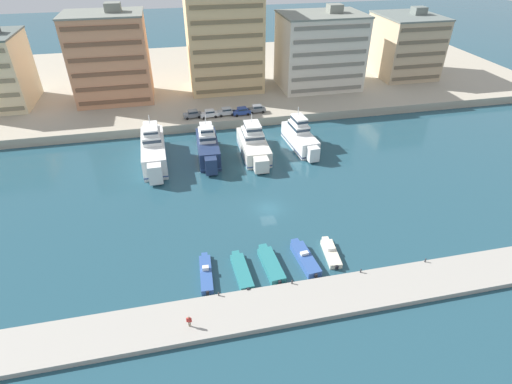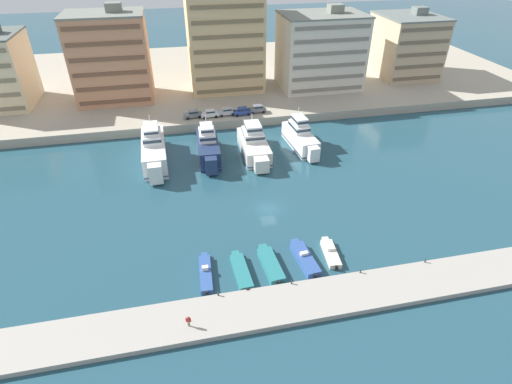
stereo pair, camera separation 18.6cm
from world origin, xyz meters
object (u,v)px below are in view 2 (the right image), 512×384
(pedestrian_near_edge, at_px, (188,320))
(motorboat_teal_left, at_px, (241,271))
(yacht_ivory_mid_left, at_px, (254,144))
(motorboat_blue_far_left, at_px, (206,273))
(car_blue_center_left, at_px, (242,111))
(yacht_white_far_left, at_px, (154,149))
(motorboat_teal_mid_left, at_px, (270,264))
(motorboat_blue_center_left, at_px, (305,258))
(yacht_navy_left, at_px, (208,147))
(yacht_white_center_left, at_px, (300,137))
(car_grey_center, at_px, (257,109))
(car_grey_far_left, at_px, (193,114))
(motorboat_cream_center, at_px, (330,253))
(car_silver_mid_left, at_px, (227,111))
(car_white_left, at_px, (210,113))

(pedestrian_near_edge, bearing_deg, motorboat_teal_left, 45.72)
(yacht_ivory_mid_left, bearing_deg, motorboat_blue_far_left, -112.42)
(yacht_ivory_mid_left, xyz_separation_m, car_blue_center_left, (0.47, 15.84, 0.78))
(yacht_white_far_left, bearing_deg, car_blue_center_left, 36.10)
(motorboat_teal_mid_left, xyz_separation_m, motorboat_blue_center_left, (4.94, 0.16, 0.02))
(motorboat_teal_mid_left, relative_size, motorboat_blue_center_left, 1.00)
(yacht_navy_left, relative_size, yacht_white_center_left, 1.00)
(motorboat_blue_center_left, bearing_deg, motorboat_blue_far_left, 179.34)
(yacht_ivory_mid_left, relative_size, car_grey_center, 3.90)
(motorboat_blue_center_left, bearing_deg, yacht_white_far_left, 121.33)
(motorboat_teal_mid_left, height_order, motorboat_blue_center_left, motorboat_blue_center_left)
(car_blue_center_left, bearing_deg, pedestrian_near_edge, -106.32)
(car_grey_center, bearing_deg, car_grey_far_left, 179.89)
(yacht_white_far_left, bearing_deg, motorboat_blue_center_left, -58.67)
(yacht_ivory_mid_left, bearing_deg, motorboat_teal_left, -104.60)
(yacht_navy_left, height_order, motorboat_cream_center, yacht_navy_left)
(motorboat_teal_mid_left, bearing_deg, yacht_navy_left, 98.32)
(motorboat_blue_center_left, distance_m, pedestrian_near_edge, 18.55)
(car_grey_far_left, bearing_deg, motorboat_teal_left, -87.25)
(yacht_white_far_left, bearing_deg, motorboat_blue_far_left, -78.89)
(car_grey_far_left, height_order, car_silver_mid_left, same)
(yacht_white_far_left, bearing_deg, car_grey_center, 32.76)
(motorboat_teal_mid_left, distance_m, motorboat_blue_center_left, 4.95)
(motorboat_blue_far_left, xyz_separation_m, motorboat_teal_left, (4.74, -0.70, 0.05))
(yacht_white_far_left, height_order, motorboat_teal_left, yacht_white_far_left)
(yacht_white_center_left, distance_m, motorboat_teal_left, 39.02)
(motorboat_cream_center, bearing_deg, motorboat_teal_left, -175.78)
(yacht_white_center_left, bearing_deg, car_silver_mid_left, 131.13)
(motorboat_blue_far_left, xyz_separation_m, car_grey_far_left, (2.36, 48.88, 2.60))
(motorboat_teal_mid_left, bearing_deg, car_white_left, 93.20)
(yacht_white_far_left, height_order, car_grey_center, yacht_white_far_left)
(yacht_navy_left, height_order, car_white_left, yacht_navy_left)
(motorboat_cream_center, height_order, car_blue_center_left, car_blue_center_left)
(car_grey_far_left, height_order, car_blue_center_left, same)
(yacht_white_center_left, relative_size, car_white_left, 3.56)
(motorboat_teal_left, bearing_deg, motorboat_blue_far_left, 171.61)
(motorboat_blue_center_left, height_order, motorboat_cream_center, motorboat_blue_center_left)
(car_white_left, bearing_deg, car_grey_far_left, 171.82)
(yacht_ivory_mid_left, xyz_separation_m, car_grey_far_left, (-10.98, 16.56, 0.78))
(motorboat_cream_center, xyz_separation_m, pedestrian_near_edge, (-20.60, -8.64, 1.31))
(motorboat_blue_center_left, distance_m, car_white_left, 49.16)
(motorboat_blue_far_left, relative_size, car_white_left, 1.81)
(yacht_navy_left, height_order, motorboat_teal_mid_left, yacht_navy_left)
(motorboat_cream_center, xyz_separation_m, car_white_left, (-11.67, 48.07, 2.59))
(motorboat_cream_center, xyz_separation_m, car_silver_mid_left, (-7.68, 48.48, 2.59))
(yacht_navy_left, relative_size, motorboat_blue_center_left, 1.95)
(motorboat_cream_center, height_order, car_grey_far_left, car_grey_far_left)
(yacht_white_far_left, height_order, yacht_ivory_mid_left, yacht_white_far_left)
(yacht_ivory_mid_left, bearing_deg, yacht_white_center_left, 6.22)
(yacht_ivory_mid_left, bearing_deg, motorboat_blue_center_left, -89.11)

